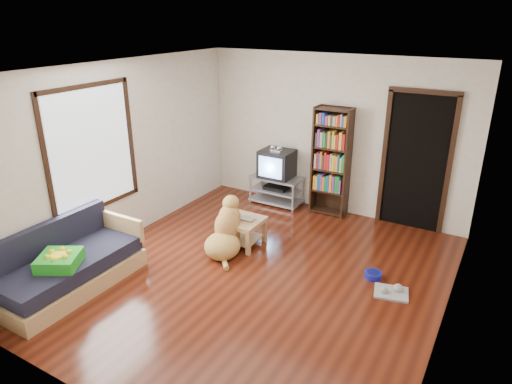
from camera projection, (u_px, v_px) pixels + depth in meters
The scene contains 18 objects.
ground at pixel (257, 275), 5.94m from camera, with size 5.00×5.00×0.00m, color #541E0E.
ceiling at pixel (257, 70), 4.98m from camera, with size 5.00×5.00×0.00m, color white.
wall_back at pixel (333, 136), 7.47m from camera, with size 4.50×4.50×0.00m, color silver.
wall_front at pixel (92, 280), 3.45m from camera, with size 4.50×4.50×0.00m, color silver.
wall_left at pixel (121, 154), 6.51m from camera, with size 5.00×5.00×0.00m, color silver.
wall_right at pixel (458, 222), 4.41m from camera, with size 5.00×5.00×0.00m, color silver.
green_cushion at pixel (59, 260), 5.31m from camera, with size 0.44×0.44×0.15m, color #1C9825.
laptop at pixel (241, 219), 6.55m from camera, with size 0.35×0.22×0.03m, color white.
dog_bowl at pixel (373, 275), 5.86m from camera, with size 0.22×0.22×0.08m, color #151893.
grey_rag at pixel (391, 293), 5.53m from camera, with size 0.40×0.32×0.03m, color #9F9F9F.
window at pixel (92, 149), 6.03m from camera, with size 0.03×1.46×1.70m.
doorway at pixel (416, 159), 6.89m from camera, with size 1.03×0.05×2.19m.
tv_stand at pixel (276, 189), 8.07m from camera, with size 0.90×0.45×0.50m.
crt_tv at pixel (278, 163), 7.91m from camera, with size 0.55×0.52×0.58m.
bookshelf at pixel (331, 156), 7.43m from camera, with size 0.60×0.30×1.80m.
sofa at pixel (69, 268), 5.61m from camera, with size 0.80×1.80×0.80m.
coffee_table at pixel (243, 227), 6.63m from camera, with size 0.55×0.55×0.40m.
dog at pixel (226, 233), 6.42m from camera, with size 0.61×0.92×0.80m.
Camera 1 is at (2.57, -4.43, 3.19)m, focal length 32.00 mm.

